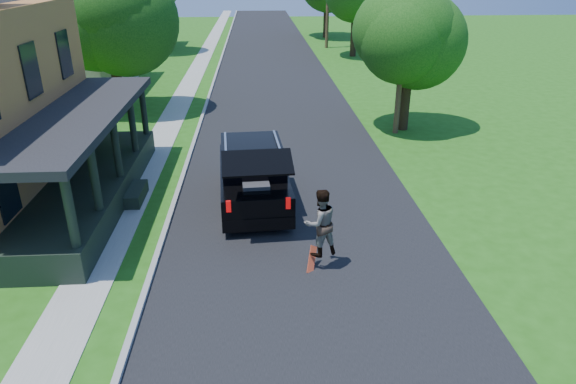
{
  "coord_description": "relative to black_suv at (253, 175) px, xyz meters",
  "views": [
    {
      "loc": [
        -1.23,
        -10.02,
        7.38
      ],
      "look_at": [
        -0.41,
        3.0,
        1.52
      ],
      "focal_mm": 32.0,
      "sensor_mm": 36.0,
      "label": 1
    }
  ],
  "objects": [
    {
      "name": "curb",
      "position": [
        -2.65,
        14.39,
        -0.98
      ],
      "size": [
        0.15,
        120.0,
        0.12
      ],
      "primitive_type": "cube",
      "color": "#969691",
      "rests_on": "ground"
    },
    {
      "name": "sidewalk",
      "position": [
        -4.2,
        14.39,
        -0.98
      ],
      "size": [
        1.3,
        120.0,
        0.03
      ],
      "primitive_type": "cube",
      "color": "gray",
      "rests_on": "ground"
    },
    {
      "name": "neighbor_house_mid",
      "position": [
        -12.1,
        18.39,
        3.21
      ],
      "size": [
        12.78,
        12.78,
        8.3
      ],
      "color": "beige",
      "rests_on": "ground"
    },
    {
      "name": "street",
      "position": [
        1.4,
        14.39,
        -0.98
      ],
      "size": [
        8.0,
        120.0,
        0.02
      ],
      "primitive_type": "cube",
      "color": "black",
      "rests_on": "ground"
    },
    {
      "name": "neighbor_house_far",
      "position": [
        -12.1,
        34.39,
        3.21
      ],
      "size": [
        12.78,
        12.78,
        8.3
      ],
      "color": "beige",
      "rests_on": "ground"
    },
    {
      "name": "front_walk",
      "position": [
        -8.1,
        0.39,
        -0.98
      ],
      "size": [
        6.5,
        1.2,
        0.03
      ],
      "primitive_type": "cube",
      "color": "gray",
      "rests_on": "ground"
    },
    {
      "name": "black_suv",
      "position": [
        0.0,
        0.0,
        0.0
      ],
      "size": [
        2.43,
        5.62,
        2.57
      ],
      "rotation": [
        0.0,
        0.0,
        0.06
      ],
      "color": "black",
      "rests_on": "ground"
    },
    {
      "name": "tree_left_mid",
      "position": [
        -7.11,
        11.68,
        4.35
      ],
      "size": [
        6.91,
        6.7,
        8.27
      ],
      "rotation": [
        0.0,
        0.0,
        0.35
      ],
      "color": "black",
      "rests_on": "ground"
    },
    {
      "name": "skateboarder",
      "position": [
        1.72,
        -4.11,
        0.33
      ],
      "size": [
        1.07,
        0.96,
        1.83
      ],
      "rotation": [
        0.0,
        0.0,
        3.5
      ],
      "color": "black",
      "rests_on": "ground"
    },
    {
      "name": "utility_pole_near",
      "position": [
        6.69,
        7.28,
        3.08
      ],
      "size": [
        1.55,
        0.27,
        7.84
      ],
      "rotation": [
        0.0,
        0.0,
        0.06
      ],
      "color": "#4B3422",
      "rests_on": "ground"
    },
    {
      "name": "skateboard",
      "position": [
        1.52,
        -4.16,
        -0.75
      ],
      "size": [
        0.33,
        0.57,
        0.64
      ],
      "rotation": [
        0.0,
        0.0,
        0.3
      ],
      "color": "#9E290D",
      "rests_on": "ground"
    },
    {
      "name": "ground",
      "position": [
        1.4,
        -5.61,
        -0.98
      ],
      "size": [
        140.0,
        140.0,
        0.0
      ],
      "primitive_type": "plane",
      "color": "#235A12",
      "rests_on": "ground"
    },
    {
      "name": "tree_right_near",
      "position": [
        7.14,
        7.87,
        3.49
      ],
      "size": [
        6.28,
        6.03,
        7.05
      ],
      "rotation": [
        0.0,
        0.0,
        0.41
      ],
      "color": "black",
      "rests_on": "ground"
    }
  ]
}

